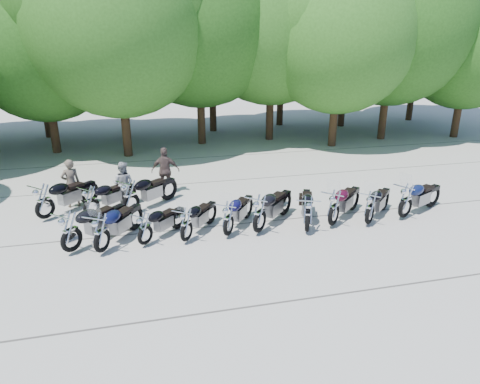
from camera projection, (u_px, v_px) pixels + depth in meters
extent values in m
plane|color=#9C988D|center=(252.00, 244.00, 12.52)|extent=(90.00, 90.00, 0.00)
cylinder|color=#3A2614|center=(53.00, 121.00, 22.12)|extent=(0.44, 0.44, 3.31)
sphere|color=#286319|center=(42.00, 47.00, 20.88)|extent=(7.31, 7.31, 7.31)
cylinder|color=#3A2614|center=(125.00, 117.00, 21.36)|extent=(0.44, 0.44, 3.93)
sphere|color=#357721|center=(117.00, 24.00, 19.88)|extent=(8.70, 8.70, 8.70)
cylinder|color=#3A2614|center=(201.00, 107.00, 23.92)|extent=(0.44, 0.44, 4.13)
sphere|color=#286319|center=(198.00, 19.00, 22.38)|extent=(9.13, 9.13, 9.13)
cylinder|color=#3A2614|center=(270.00, 105.00, 24.93)|extent=(0.44, 0.44, 4.09)
sphere|color=#357721|center=(272.00, 21.00, 23.40)|extent=(9.04, 9.04, 9.04)
cylinder|color=#3A2614|center=(334.00, 113.00, 23.47)|extent=(0.44, 0.44, 3.62)
sphere|color=#357721|center=(340.00, 36.00, 22.12)|extent=(8.00, 8.00, 8.00)
cylinder|color=#3A2614|center=(384.00, 105.00, 25.10)|extent=(0.44, 0.44, 3.98)
sphere|color=#286319|center=(393.00, 25.00, 23.61)|extent=(8.79, 8.79, 8.79)
cylinder|color=#3A2614|center=(458.00, 109.00, 25.68)|extent=(0.44, 0.44, 3.41)
sphere|color=#286319|center=(469.00, 42.00, 24.41)|extent=(7.53, 7.53, 7.53)
cylinder|color=#3A2614|center=(46.00, 108.00, 25.63)|extent=(0.44, 0.44, 3.52)
sphere|color=#357721|center=(35.00, 39.00, 24.32)|extent=(7.78, 7.78, 7.78)
cylinder|color=#3A2614|center=(123.00, 108.00, 26.15)|extent=(0.44, 0.44, 3.42)
sphere|color=#286319|center=(117.00, 42.00, 24.87)|extent=(7.56, 7.56, 7.56)
cylinder|color=#3A2614|center=(213.00, 103.00, 27.39)|extent=(0.44, 0.44, 3.56)
sphere|color=#286319|center=(211.00, 38.00, 26.05)|extent=(7.88, 7.88, 7.88)
cylinder|color=#3A2614|center=(280.00, 97.00, 29.35)|extent=(0.44, 0.44, 3.76)
sphere|color=#286319|center=(282.00, 33.00, 27.95)|extent=(8.31, 8.31, 8.31)
cylinder|color=#3A2614|center=(343.00, 99.00, 28.99)|extent=(0.44, 0.44, 3.63)
sphere|color=#357721|center=(348.00, 36.00, 27.63)|extent=(8.02, 8.02, 8.02)
cylinder|color=#3A2614|center=(412.00, 90.00, 31.02)|extent=(0.44, 0.44, 4.37)
sphere|color=#286319|center=(422.00, 18.00, 29.38)|extent=(9.67, 9.67, 9.67)
imported|color=brown|center=(71.00, 183.00, 15.06)|extent=(0.74, 0.61, 1.74)
imported|color=#9C9D9F|center=(123.00, 184.00, 15.21)|extent=(0.95, 0.85, 1.62)
imported|color=brown|center=(165.00, 171.00, 16.34)|extent=(1.13, 0.60, 1.83)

